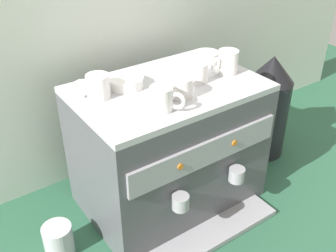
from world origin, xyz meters
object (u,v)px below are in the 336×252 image
object	(u,v)px
ceramic_cup_1	(181,88)
ceramic_cup_2	(163,99)
ceramic_bowl_1	(207,58)
ceramic_bowl_0	(126,82)
milk_pitcher	(58,239)
ceramic_cup_0	(97,87)
ceramic_cup_3	(197,72)
ceramic_cup_4	(227,62)
espresso_machine	(169,146)
coffee_grinder	(267,106)

from	to	relation	value
ceramic_cup_1	ceramic_cup_2	size ratio (longest dim) A/B	1.09
ceramic_bowl_1	ceramic_bowl_0	bearing A→B (deg)	-179.53
milk_pitcher	ceramic_bowl_1	bearing A→B (deg)	8.03
ceramic_cup_0	ceramic_cup_1	world-z (taller)	ceramic_cup_0
ceramic_cup_3	ceramic_cup_4	xyz separation A→B (m)	(0.12, -0.01, 0.01)
milk_pitcher	ceramic_cup_4	bearing A→B (deg)	-1.36
ceramic_cup_0	milk_pitcher	size ratio (longest dim) A/B	1.00
ceramic_cup_0	ceramic_bowl_0	size ratio (longest dim) A/B	0.91
ceramic_cup_2	ceramic_bowl_1	distance (m)	0.40
ceramic_cup_0	ceramic_cup_3	world-z (taller)	ceramic_cup_0
ceramic_cup_1	ceramic_cup_3	size ratio (longest dim) A/B	1.08
espresso_machine	ceramic_cup_4	size ratio (longest dim) A/B	5.47
ceramic_bowl_1	ceramic_cup_3	bearing A→B (deg)	-141.57
ceramic_cup_0	milk_pitcher	bearing A→B (deg)	-161.26
ceramic_cup_0	coffee_grinder	size ratio (longest dim) A/B	0.24
ceramic_cup_0	espresso_machine	bearing A→B (deg)	-14.91
ceramic_cup_2	ceramic_cup_3	xyz separation A→B (m)	(0.21, 0.10, -0.00)
ceramic_cup_0	coffee_grinder	xyz separation A→B (m)	(0.77, -0.05, -0.29)
espresso_machine	milk_pitcher	bearing A→B (deg)	-178.06
espresso_machine	ceramic_cup_0	xyz separation A→B (m)	(-0.23, 0.06, 0.29)
ceramic_cup_0	coffee_grinder	distance (m)	0.82
ceramic_cup_0	ceramic_cup_4	bearing A→B (deg)	-11.51
ceramic_cup_3	milk_pitcher	size ratio (longest dim) A/B	0.90
ceramic_cup_2	espresso_machine	bearing A→B (deg)	48.65
ceramic_cup_1	coffee_grinder	size ratio (longest dim) A/B	0.23
ceramic_cup_3	espresso_machine	bearing A→B (deg)	168.81
espresso_machine	ceramic_bowl_0	distance (m)	0.30
espresso_machine	ceramic_cup_2	xyz separation A→B (m)	(-0.11, -0.12, 0.28)
ceramic_cup_1	ceramic_cup_0	bearing A→B (deg)	145.93
espresso_machine	ceramic_cup_2	distance (m)	0.33
ceramic_cup_0	ceramic_cup_4	xyz separation A→B (m)	(0.46, -0.09, 0.00)
ceramic_cup_4	coffee_grinder	xyz separation A→B (m)	(0.31, 0.05, -0.30)
ceramic_cup_1	ceramic_bowl_1	xyz separation A→B (m)	(0.25, 0.17, -0.01)
ceramic_bowl_0	coffee_grinder	size ratio (longest dim) A/B	0.26
ceramic_cup_0	ceramic_cup_3	bearing A→B (deg)	-13.77
ceramic_cup_3	ceramic_bowl_0	world-z (taller)	ceramic_cup_3
ceramic_cup_0	ceramic_cup_3	distance (m)	0.35
ceramic_cup_4	milk_pitcher	xyz separation A→B (m)	(-0.69, 0.02, -0.48)
ceramic_cup_2	ceramic_cup_1	bearing A→B (deg)	21.88
espresso_machine	coffee_grinder	distance (m)	0.54
ceramic_bowl_0	coffee_grinder	distance (m)	0.71
ceramic_cup_4	ceramic_bowl_1	bearing A→B (deg)	87.31
ceramic_cup_4	ceramic_cup_1	bearing A→B (deg)	-167.41
ceramic_cup_1	ceramic_bowl_0	size ratio (longest dim) A/B	0.87
ceramic_cup_0	ceramic_cup_1	size ratio (longest dim) A/B	1.04
coffee_grinder	milk_pitcher	size ratio (longest dim) A/B	4.25
ceramic_cup_4	milk_pitcher	distance (m)	0.84
espresso_machine	ceramic_cup_0	world-z (taller)	ceramic_cup_0
ceramic_bowl_1	milk_pitcher	world-z (taller)	ceramic_bowl_1
espresso_machine	milk_pitcher	distance (m)	0.50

